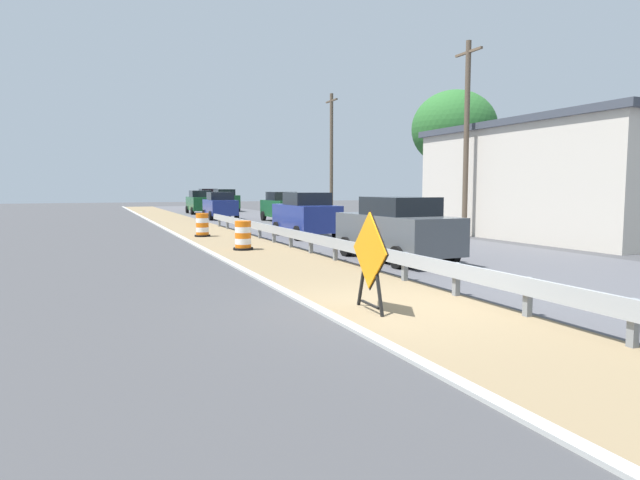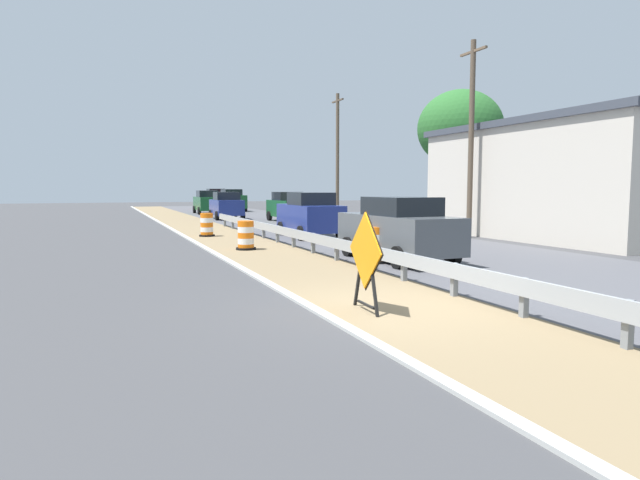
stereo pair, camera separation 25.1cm
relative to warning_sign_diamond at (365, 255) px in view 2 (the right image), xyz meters
The scene contains 20 objects.
ground_plane 1.12m from the warning_sign_diamond, ahead, with size 160.00×160.00×0.00m, color #3D3D3F.
median_dirt_strip 1.35m from the warning_sign_diamond, ahead, with size 3.27×120.00×0.01m, color #7F6B4C.
far_lane_asphalt 6.74m from the warning_sign_diamond, ahead, with size 8.29×120.00×0.00m, color #4C4C51.
curb_near_edge 1.34m from the warning_sign_diamond, behind, with size 0.20×120.00×0.11m, color #ADADA8.
guardrail_median 2.40m from the warning_sign_diamond, 13.83° to the left, with size 0.18×46.98×0.71m.
warning_sign_diamond is the anchor object (origin of this frame).
traffic_barrel_nearest 6.64m from the warning_sign_diamond, 60.39° to the left, with size 0.72×0.72×1.09m.
traffic_barrel_close 10.70m from the warning_sign_diamond, 87.49° to the left, with size 0.73×0.73×1.06m.
traffic_barrel_mid 16.77m from the warning_sign_diamond, 89.46° to the left, with size 0.72×0.72×1.08m.
car_lead_near_lane 15.29m from the warning_sign_diamond, 73.04° to the left, with size 2.11×4.56×2.04m.
car_trailing_near_lane 50.31m from the warning_sign_diamond, 81.82° to the left, with size 2.12×4.60×2.13m.
car_lead_far_lane 7.24m from the warning_sign_diamond, 55.50° to the left, with size 2.17×4.81×1.98m.
car_mid_far_lane 44.21m from the warning_sign_diamond, 80.29° to the left, with size 2.06×4.67×2.10m.
car_trailing_far_lane 30.78m from the warning_sign_diamond, 82.40° to the left, with size 2.13×4.17×1.94m.
car_distant_a 27.33m from the warning_sign_diamond, 74.45° to the left, with size 2.06×4.09×1.97m.
car_distant_b 39.55m from the warning_sign_diamond, 83.77° to the left, with size 2.09×4.65×2.01m.
roadside_shop_near 18.42m from the warning_sign_diamond, 33.44° to the left, with size 7.57×12.50×5.17m.
utility_pole_near 16.64m from the warning_sign_diamond, 46.71° to the left, with size 0.24×1.80×8.75m.
utility_pole_mid 29.59m from the warning_sign_diamond, 67.39° to the left, with size 0.24×1.80×8.80m.
tree_roadside 24.79m from the warning_sign_diamond, 50.33° to the left, with size 5.02×5.02×7.99m.
Camera 2 is at (-4.94, -9.03, 2.26)m, focal length 31.12 mm.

